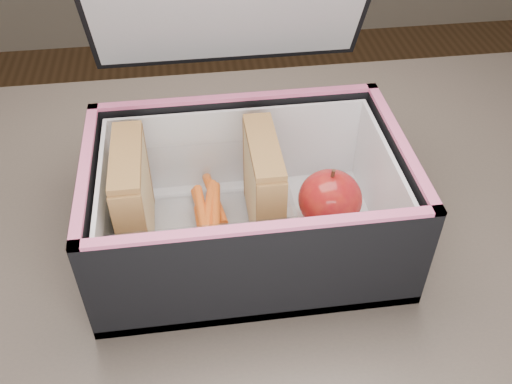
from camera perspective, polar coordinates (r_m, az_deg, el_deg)
The scene contains 8 objects.
kitchen_table at distance 0.70m, azimuth 3.30°, elevation -11.16°, with size 1.20×0.80×0.75m.
lunch_bag at distance 0.59m, azimuth -0.89°, elevation -0.01°, with size 0.32×0.31×0.31m.
plastic_tub at distance 0.60m, azimuth -5.55°, elevation -1.72°, with size 0.18×0.13×0.07m, color white, non-canonical shape.
sandwich_left at distance 0.59m, azimuth -12.13°, elevation -0.62°, with size 0.03×0.11×0.12m.
sandwich_right at distance 0.59m, azimuth 0.74°, elevation 0.47°, with size 0.03×0.10×0.12m.
carrot_sticks at distance 0.62m, azimuth -4.60°, elevation -2.87°, with size 0.04×0.14×0.03m.
paper_napkin at distance 0.64m, azimuth 7.06°, elevation -3.18°, with size 0.07×0.07×0.01m, color white.
red_apple at distance 0.62m, azimuth 7.41°, elevation -0.72°, with size 0.08×0.08×0.07m.
Camera 1 is at (-0.10, -0.41, 1.22)m, focal length 40.00 mm.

